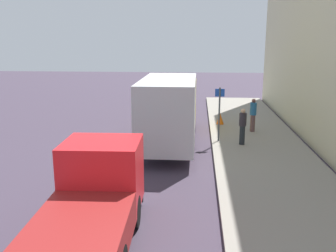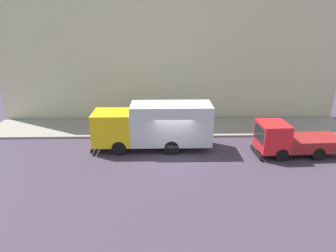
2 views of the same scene
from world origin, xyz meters
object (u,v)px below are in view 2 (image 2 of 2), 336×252
at_px(small_flatbed_truck, 291,140).
at_px(large_utility_truck, 155,125).
at_px(street_sign_post, 152,116).
at_px(pedestrian_walking, 129,116).
at_px(pedestrian_standing, 159,119).
at_px(traffic_cone_orange, 106,130).

bearing_deg(small_flatbed_truck, large_utility_truck, 80.27).
height_order(large_utility_truck, street_sign_post, large_utility_truck).
xyz_separation_m(large_utility_truck, street_sign_post, (2.28, 0.22, -0.09)).
bearing_deg(pedestrian_walking, large_utility_truck, -117.47).
height_order(small_flatbed_truck, street_sign_post, street_sign_post).
bearing_deg(pedestrian_standing, large_utility_truck, 42.91).
bearing_deg(pedestrian_standing, pedestrian_walking, -60.07).
bearing_deg(small_flatbed_truck, traffic_cone_orange, 71.65).
height_order(large_utility_truck, pedestrian_walking, large_utility_truck).
bearing_deg(street_sign_post, pedestrian_walking, 46.84).
bearing_deg(large_utility_truck, small_flatbed_truck, -97.63).
xyz_separation_m(traffic_cone_orange, street_sign_post, (-0.28, -3.65, 1.21)).
bearing_deg(street_sign_post, large_utility_truck, -174.54).
height_order(pedestrian_walking, pedestrian_standing, pedestrian_walking).
bearing_deg(traffic_cone_orange, pedestrian_walking, -46.08).
relative_size(large_utility_truck, traffic_cone_orange, 13.38).
xyz_separation_m(small_flatbed_truck, pedestrian_standing, (4.55, 8.77, -0.01)).
distance_m(large_utility_truck, small_flatbed_truck, 9.18).
relative_size(pedestrian_standing, street_sign_post, 0.65).
bearing_deg(large_utility_truck, pedestrian_walking, 28.07).
bearing_deg(pedestrian_walking, pedestrian_standing, -73.61).
distance_m(pedestrian_walking, street_sign_post, 2.80).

